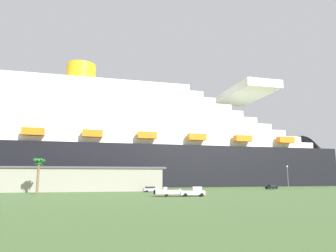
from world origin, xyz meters
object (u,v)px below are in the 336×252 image
at_px(small_boat_on_trailer, 170,192).
at_px(parked_car_silver_sedan, 151,189).
at_px(pickup_truck, 194,192).
at_px(parked_car_blue_suv, 61,189).
at_px(parked_car_black_coupe, 272,187).
at_px(street_lamp, 288,174).
at_px(cruise_ship, 132,147).
at_px(palm_tree, 39,165).

xyz_separation_m(small_boat_on_trailer, parked_car_silver_sedan, (-0.11, 21.73, -0.13)).
relative_size(small_boat_on_trailer, parked_car_silver_sedan, 1.68).
distance_m(pickup_truck, parked_car_blue_suv, 42.72).
distance_m(pickup_truck, parked_car_black_coupe, 51.06).
relative_size(pickup_truck, parked_car_black_coupe, 1.30).
bearing_deg(street_lamp, cruise_ship, 125.45).
height_order(palm_tree, street_lamp, palm_tree).
bearing_deg(pickup_truck, parked_car_black_coupe, 36.93).
xyz_separation_m(cruise_ship, street_lamp, (41.61, -58.44, -13.27)).
relative_size(small_boat_on_trailer, palm_tree, 0.83).
height_order(cruise_ship, pickup_truck, cruise_ship).
relative_size(street_lamp, parked_car_silver_sedan, 1.72).
bearing_deg(parked_car_blue_suv, street_lamp, -9.32).
relative_size(parked_car_silver_sedan, parked_car_blue_suv, 0.97).
distance_m(palm_tree, street_lamp, 74.65).
bearing_deg(parked_car_black_coupe, cruise_ship, 134.03).
distance_m(palm_tree, parked_car_blue_suv, 13.29).
xyz_separation_m(cruise_ship, parked_car_blue_suv, (-27.96, -47.02, -17.65)).
bearing_deg(parked_car_black_coupe, pickup_truck, -143.07).
relative_size(pickup_truck, parked_car_silver_sedan, 1.26).
xyz_separation_m(small_boat_on_trailer, palm_tree, (-30.92, 17.84, 6.44)).
height_order(cruise_ship, parked_car_blue_suv, cruise_ship).
xyz_separation_m(street_lamp, parked_car_blue_suv, (-69.57, 11.42, -4.38)).
xyz_separation_m(small_boat_on_trailer, street_lamp, (43.69, 16.82, 4.25)).
distance_m(small_boat_on_trailer, parked_car_silver_sedan, 21.73).
bearing_deg(street_lamp, parked_car_silver_sedan, 173.61).
bearing_deg(small_boat_on_trailer, cruise_ship, 88.42).
height_order(pickup_truck, parked_car_black_coupe, pickup_truck).
distance_m(cruise_ship, pickup_truck, 78.26).
xyz_separation_m(cruise_ship, pickup_truck, (3.21, -76.23, -17.44)).
height_order(street_lamp, parked_car_blue_suv, street_lamp).
height_order(cruise_ship, small_boat_on_trailer, cruise_ship).
distance_m(cruise_ship, palm_tree, 67.15).
distance_m(cruise_ship, parked_car_black_coupe, 65.76).
height_order(small_boat_on_trailer, street_lamp, street_lamp).
distance_m(parked_car_silver_sedan, parked_car_blue_suv, 26.58).
bearing_deg(cruise_ship, palm_tree, -119.89).
height_order(cruise_ship, parked_car_silver_sedan, cruise_ship).
bearing_deg(palm_tree, cruise_ship, 60.11).
bearing_deg(small_boat_on_trailer, street_lamp, 21.06).
relative_size(parked_car_black_coupe, parked_car_blue_suv, 0.95).
bearing_deg(street_lamp, palm_tree, 179.22).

